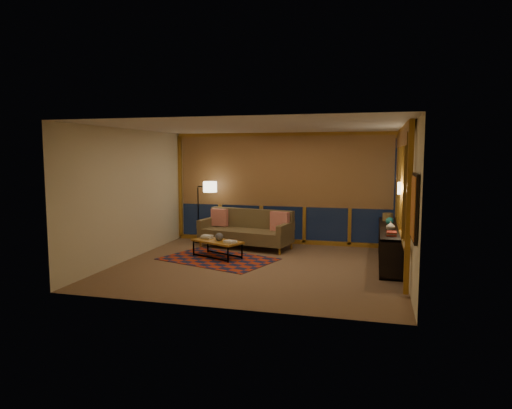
% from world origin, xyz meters
% --- Properties ---
extents(floor, '(5.50, 5.00, 0.01)m').
position_xyz_m(floor, '(0.00, 0.00, 0.00)').
color(floor, '#9D7654').
rests_on(floor, ground).
extents(ceiling, '(5.50, 5.00, 0.01)m').
position_xyz_m(ceiling, '(0.00, 0.00, 2.70)').
color(ceiling, silver).
rests_on(ceiling, walls).
extents(walls, '(5.51, 5.01, 2.70)m').
position_xyz_m(walls, '(0.00, 0.00, 1.35)').
color(walls, beige).
rests_on(walls, floor).
extents(window_wall_back, '(5.30, 0.16, 2.60)m').
position_xyz_m(window_wall_back, '(0.00, 2.43, 1.35)').
color(window_wall_back, '#A87321').
rests_on(window_wall_back, walls).
extents(window_wall_right, '(0.16, 3.70, 2.60)m').
position_xyz_m(window_wall_right, '(2.68, 0.60, 1.35)').
color(window_wall_right, '#A87321').
rests_on(window_wall_right, walls).
extents(wall_art, '(0.06, 0.74, 0.94)m').
position_xyz_m(wall_art, '(2.71, -1.85, 1.45)').
color(wall_art, '#CE4029').
rests_on(wall_art, walls).
extents(wall_sconce, '(0.12, 0.18, 0.22)m').
position_xyz_m(wall_sconce, '(2.62, 0.45, 1.55)').
color(wall_sconce, beige).
rests_on(wall_sconce, walls).
extents(sofa, '(2.25, 1.24, 0.87)m').
position_xyz_m(sofa, '(-0.72, 1.64, 0.44)').
color(sofa, brown).
rests_on(sofa, floor).
extents(pillow_left, '(0.43, 0.20, 0.41)m').
position_xyz_m(pillow_left, '(-1.45, 1.91, 0.64)').
color(pillow_left, red).
rests_on(pillow_left, sofa).
extents(pillow_right, '(0.46, 0.26, 0.44)m').
position_xyz_m(pillow_right, '(0.09, 1.63, 0.65)').
color(pillow_right, red).
rests_on(pillow_right, sofa).
extents(area_rug, '(2.58, 2.11, 0.01)m').
position_xyz_m(area_rug, '(-0.95, 0.36, 0.01)').
color(area_rug, '#AC3113').
rests_on(area_rug, floor).
extents(coffee_table, '(1.22, 0.93, 0.37)m').
position_xyz_m(coffee_table, '(-1.01, 0.50, 0.18)').
color(coffee_table, '#A87321').
rests_on(coffee_table, floor).
extents(book_stack_a, '(0.29, 0.25, 0.07)m').
position_xyz_m(book_stack_a, '(-1.31, 0.68, 0.41)').
color(book_stack_a, silver).
rests_on(book_stack_a, coffee_table).
extents(book_stack_b, '(0.31, 0.28, 0.05)m').
position_xyz_m(book_stack_b, '(-0.68, 0.35, 0.39)').
color(book_stack_b, silver).
rests_on(book_stack_b, coffee_table).
extents(ceramic_pot, '(0.20, 0.20, 0.17)m').
position_xyz_m(ceramic_pot, '(-0.97, 0.49, 0.46)').
color(ceramic_pot, '#2D2D34').
rests_on(ceramic_pot, coffee_table).
extents(floor_lamp, '(0.57, 0.43, 1.53)m').
position_xyz_m(floor_lamp, '(-2.05, 2.01, 0.77)').
color(floor_lamp, black).
rests_on(floor_lamp, floor).
extents(bookshelf, '(0.40, 2.88, 0.72)m').
position_xyz_m(bookshelf, '(2.49, 1.00, 0.36)').
color(bookshelf, black).
rests_on(bookshelf, floor).
extents(basket, '(0.28, 0.28, 0.17)m').
position_xyz_m(basket, '(2.47, 1.90, 0.81)').
color(basket, olive).
rests_on(basket, bookshelf).
extents(teal_bowl, '(0.16, 0.16, 0.16)m').
position_xyz_m(teal_bowl, '(2.49, 1.33, 0.80)').
color(teal_bowl, '#1F7D76').
rests_on(teal_bowl, bookshelf).
extents(vase, '(0.20, 0.20, 0.18)m').
position_xyz_m(vase, '(2.49, 0.59, 0.81)').
color(vase, tan).
rests_on(vase, bookshelf).
extents(shelf_book_stack, '(0.23, 0.27, 0.07)m').
position_xyz_m(shelf_book_stack, '(2.49, 0.03, 0.75)').
color(shelf_book_stack, silver).
rests_on(shelf_book_stack, bookshelf).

